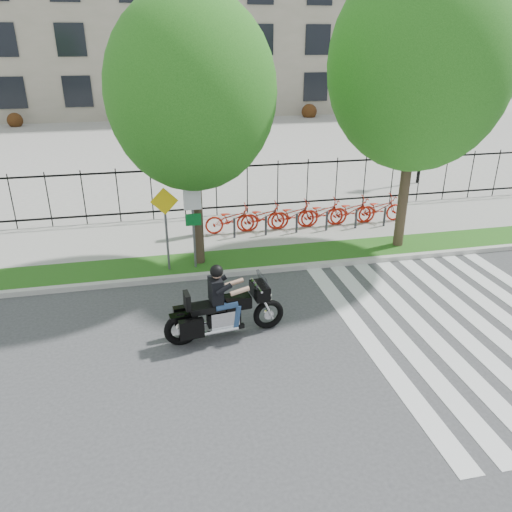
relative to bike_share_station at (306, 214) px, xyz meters
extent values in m
plane|color=#3B3B3D|center=(-2.93, -7.20, -0.65)|extent=(120.00, 120.00, 0.00)
cube|color=#B6B3AB|center=(-2.93, -3.10, -0.57)|extent=(60.00, 0.20, 0.15)
cube|color=#234E13|center=(-2.93, -2.25, -0.57)|extent=(60.00, 1.50, 0.15)
cube|color=gray|center=(-2.93, 0.25, -0.57)|extent=(60.00, 3.50, 0.15)
cube|color=gray|center=(-2.93, 17.80, -0.60)|extent=(80.00, 34.00, 0.10)
cylinder|color=black|center=(7.07, 4.80, 1.35)|extent=(0.14, 0.14, 4.00)
cylinder|color=black|center=(7.07, 4.80, 3.25)|extent=(0.06, 0.70, 0.70)
sphere|color=white|center=(6.72, 4.80, 3.35)|extent=(0.36, 0.36, 0.36)
sphere|color=white|center=(7.42, 4.80, 3.35)|extent=(0.36, 0.36, 0.36)
cylinder|color=#3E2E21|center=(-4.07, -2.25, 1.28)|extent=(0.32, 0.32, 3.56)
ellipsoid|color=#175613|center=(-4.07, -2.25, 4.43)|extent=(4.57, 4.57, 5.26)
cylinder|color=#3E2E21|center=(2.48, -2.25, 1.49)|extent=(0.32, 0.32, 3.97)
ellipsoid|color=#175613|center=(2.48, -2.25, 5.05)|extent=(5.28, 5.28, 6.08)
cube|color=#2D2D33|center=(-3.88, 0.00, 0.25)|extent=(0.35, 0.25, 1.50)
imported|color=red|center=(-2.68, 0.00, 0.00)|extent=(1.88, 0.65, 0.99)
cylinder|color=#2D2D33|center=(-2.68, -0.50, -0.15)|extent=(0.08, 0.08, 0.70)
imported|color=red|center=(-1.58, 0.00, 0.00)|extent=(1.88, 0.65, 0.99)
cylinder|color=#2D2D33|center=(-1.58, -0.50, -0.15)|extent=(0.08, 0.08, 0.70)
imported|color=red|center=(-0.48, 0.00, 0.00)|extent=(1.88, 0.65, 0.99)
cylinder|color=#2D2D33|center=(-0.48, -0.50, -0.15)|extent=(0.08, 0.08, 0.70)
imported|color=red|center=(0.62, 0.00, 0.00)|extent=(1.88, 0.65, 0.99)
cylinder|color=#2D2D33|center=(0.62, -0.50, -0.15)|extent=(0.08, 0.08, 0.70)
imported|color=red|center=(1.72, 0.00, 0.00)|extent=(1.88, 0.65, 0.99)
cylinder|color=#2D2D33|center=(1.72, -0.50, -0.15)|extent=(0.08, 0.08, 0.70)
imported|color=red|center=(2.82, 0.00, 0.00)|extent=(1.88, 0.65, 0.99)
cylinder|color=#2D2D33|center=(2.82, -0.50, -0.15)|extent=(0.08, 0.08, 0.70)
cylinder|color=#59595B|center=(-4.23, -2.60, 0.75)|extent=(0.07, 0.07, 2.50)
cube|color=white|center=(-4.23, -2.64, 1.60)|extent=(0.50, 0.03, 0.60)
cube|color=#0C6626|center=(-4.23, -2.64, 1.00)|extent=(0.45, 0.03, 0.35)
cylinder|color=#59595B|center=(-5.00, -2.60, 0.70)|extent=(0.07, 0.07, 2.40)
cube|color=yellow|center=(-5.00, -2.64, 1.60)|extent=(0.78, 0.03, 0.78)
torus|color=black|center=(-2.85, -6.15, -0.27)|extent=(0.77, 0.23, 0.76)
torus|color=black|center=(-4.93, -6.39, -0.27)|extent=(0.82, 0.26, 0.80)
cube|color=black|center=(-3.07, -6.17, 0.40)|extent=(0.40, 0.64, 0.33)
cube|color=#26262B|center=(-2.99, -6.16, 0.65)|extent=(0.23, 0.57, 0.33)
cube|color=silver|center=(-3.94, -6.27, -0.15)|extent=(0.70, 0.45, 0.44)
cube|color=black|center=(-3.62, -6.23, 0.21)|extent=(0.64, 0.44, 0.29)
cube|color=black|center=(-4.33, -6.32, 0.19)|extent=(0.81, 0.48, 0.15)
cube|color=black|center=(-4.76, -6.37, 0.43)|extent=(0.15, 0.38, 0.37)
cube|color=black|center=(-4.73, -6.70, -0.10)|extent=(0.57, 0.24, 0.44)
cube|color=black|center=(-4.80, -6.04, -0.10)|extent=(0.57, 0.24, 0.44)
cube|color=black|center=(-4.11, -6.29, 0.58)|extent=(0.31, 0.47, 0.57)
sphere|color=tan|center=(-4.08, -6.29, 1.00)|extent=(0.25, 0.25, 0.25)
sphere|color=black|center=(-4.08, -6.29, 1.05)|extent=(0.30, 0.30, 0.30)
camera|label=1|loc=(-5.33, -16.17, 5.75)|focal=35.00mm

